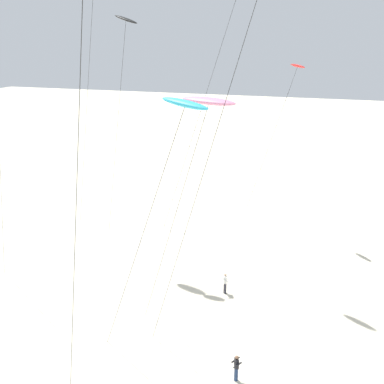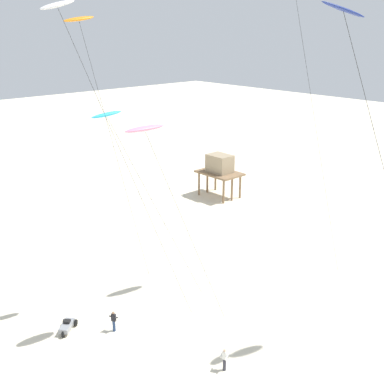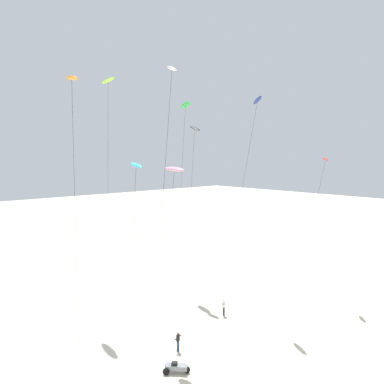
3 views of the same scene
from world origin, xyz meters
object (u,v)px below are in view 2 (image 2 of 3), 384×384
object	(u,v)px
kite_white	(61,14)
stilt_house	(220,167)
kite_navy	(348,27)
beach_buggy	(67,326)
kite_pink	(145,130)
kite_flyer_nearest	(114,321)
kite_orange	(80,24)
kite_cyan	(108,117)
kite_flyer_middle	(225,359)

from	to	relation	value
kite_white	stilt_house	size ratio (longest dim) A/B	4.08
kite_navy	stilt_house	size ratio (longest dim) A/B	3.98
kite_white	stilt_house	world-z (taller)	kite_white
kite_navy	beach_buggy	xyz separation A→B (m)	(-17.34, -6.58, -21.40)
kite_pink	beach_buggy	bearing A→B (deg)	-129.54
stilt_house	kite_white	bearing A→B (deg)	-63.37
kite_flyer_nearest	beach_buggy	bearing A→B (deg)	-133.41
kite_orange	kite_cyan	xyz separation A→B (m)	(4.90, -1.13, -6.36)
kite_pink	kite_navy	xyz separation A→B (m)	(13.31, 1.69, 6.50)
kite_white	kite_flyer_nearest	distance (m)	21.79
kite_pink	stilt_house	distance (m)	33.38
kite_white	beach_buggy	distance (m)	22.18
kite_navy	kite_flyer_nearest	distance (m)	26.00
kite_cyan	kite_flyer_middle	distance (m)	18.63
kite_pink	kite_navy	distance (m)	14.90
kite_cyan	beach_buggy	bearing A→B (deg)	-88.02
kite_flyer_nearest	kite_cyan	bearing A→B (deg)	140.79
kite_cyan	kite_flyer_nearest	xyz separation A→B (m)	(2.61, -2.13, -14.75)
kite_orange	kite_white	bearing A→B (deg)	-38.94
kite_navy	kite_flyer_middle	xyz separation A→B (m)	(-6.16, -1.07, -20.94)
kite_white	kite_navy	world-z (taller)	kite_white
kite_white	kite_flyer_middle	bearing A→B (deg)	22.29
kite_pink	kite_flyer_nearest	world-z (taller)	kite_pink
beach_buggy	kite_navy	bearing A→B (deg)	20.77
kite_pink	kite_white	bearing A→B (deg)	-132.24
kite_navy	beach_buggy	world-z (taller)	kite_navy
kite_flyer_nearest	kite_flyer_middle	world-z (taller)	same
kite_orange	stilt_house	bearing A→B (deg)	109.95
kite_orange	beach_buggy	bearing A→B (deg)	-49.13
kite_navy	beach_buggy	size ratio (longest dim) A/B	11.82
stilt_house	kite_cyan	bearing A→B (deg)	-61.79
kite_pink	kite_orange	bearing A→B (deg)	173.92
kite_orange	kite_pink	size ratio (longest dim) A/B	1.45
kite_white	beach_buggy	bearing A→B (deg)	-119.84
kite_cyan	beach_buggy	size ratio (longest dim) A/B	8.29
kite_orange	kite_flyer_middle	bearing A→B (deg)	-1.24
kite_white	kite_flyer_middle	size ratio (longest dim) A/B	14.12
kite_orange	beach_buggy	world-z (taller)	kite_orange
kite_pink	kite_flyer_middle	world-z (taller)	kite_pink
kite_cyan	kite_flyer_nearest	distance (m)	15.13
kite_orange	kite_flyer_middle	xyz separation A→B (m)	(16.25, -0.35, -21.12)
kite_navy	kite_flyer_nearest	bearing A→B (deg)	-165.01
kite_white	kite_flyer_nearest	bearing A→B (deg)	38.23
kite_orange	kite_flyer_nearest	size ratio (longest dim) A/B	13.61
kite_navy	beach_buggy	distance (m)	28.32
stilt_house	beach_buggy	xyz separation A→B (m)	(14.05, -30.61, -3.70)
kite_white	stilt_house	xyz separation A→B (m)	(-14.74, 29.41, -18.44)
kite_navy	stilt_house	bearing A→B (deg)	142.56
kite_pink	kite_white	distance (m)	8.78
kite_white	kite_flyer_nearest	world-z (taller)	kite_white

